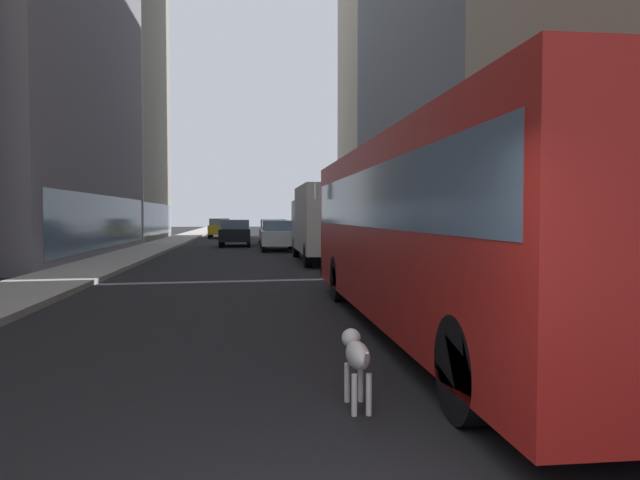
% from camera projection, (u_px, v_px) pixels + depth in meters
% --- Properties ---
extents(ground_plane, '(120.00, 120.00, 0.00)m').
position_uv_depth(ground_plane, '(255.00, 245.00, 37.44)').
color(ground_plane, black).
extents(sidewalk_left, '(2.40, 110.00, 0.15)m').
position_uv_depth(sidewalk_left, '(163.00, 244.00, 36.77)').
color(sidewalk_left, '#9E9991').
rests_on(sidewalk_left, ground).
extents(sidewalk_right, '(2.40, 110.00, 0.15)m').
position_uv_depth(sidewalk_right, '(343.00, 243.00, 38.11)').
color(sidewalk_right, '#ADA89E').
rests_on(sidewalk_right, ground).
extents(transit_bus, '(2.78, 11.53, 3.05)m').
position_uv_depth(transit_bus, '(441.00, 223.00, 9.56)').
color(transit_bus, red).
rests_on(transit_bus, ground).
extents(car_black_suv, '(1.84, 4.28, 1.62)m').
position_uv_depth(car_black_suv, '(235.00, 233.00, 36.26)').
color(car_black_suv, black).
rests_on(car_black_suv, ground).
extents(car_silver_sedan, '(1.77, 4.69, 1.62)m').
position_uv_depth(car_silver_sedan, '(273.00, 232.00, 38.58)').
color(car_silver_sedan, '#B7BABF').
rests_on(car_silver_sedan, ground).
extents(car_yellow_taxi, '(1.77, 4.01, 1.62)m').
position_uv_depth(car_yellow_taxi, '(220.00, 228.00, 49.11)').
color(car_yellow_taxi, yellow).
rests_on(car_yellow_taxi, ground).
extents(car_white_van, '(1.81, 4.39, 1.62)m').
position_uv_depth(car_white_van, '(278.00, 235.00, 31.73)').
color(car_white_van, silver).
rests_on(car_white_van, ground).
extents(box_truck, '(2.30, 7.50, 3.05)m').
position_uv_depth(box_truck, '(326.00, 221.00, 23.96)').
color(box_truck, silver).
rests_on(box_truck, ground).
extents(dalmatian_dog, '(0.22, 0.96, 0.72)m').
position_uv_depth(dalmatian_dog, '(356.00, 355.00, 5.83)').
color(dalmatian_dog, white).
rests_on(dalmatian_dog, ground).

